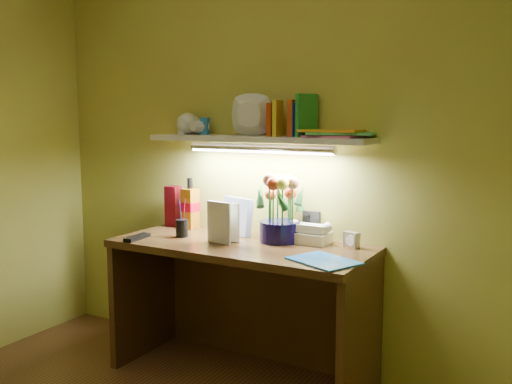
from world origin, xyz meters
TOP-DOWN VIEW (x-y plane):
  - desk at (0.00, 1.20)m, footprint 1.40×0.60m
  - flower_bouquet at (0.16, 1.35)m, footprint 0.31×0.31m
  - telephone at (0.32, 1.39)m, footprint 0.20×0.15m
  - desk_clock at (0.55, 1.40)m, footprint 0.09×0.07m
  - whisky_bottle at (-0.48, 1.41)m, footprint 0.09×0.09m
  - whisky_box at (-0.62, 1.42)m, footprint 0.09×0.09m
  - pen_cup at (-0.38, 1.18)m, footprint 0.09×0.09m
  - art_card at (-0.14, 1.38)m, footprint 0.22×0.10m
  - tv_remote at (-0.55, 1.00)m, footprint 0.07×0.19m
  - blue_folder at (0.54, 1.06)m, footprint 0.37×0.33m
  - desk_book_a at (-0.17, 1.17)m, footprint 0.16×0.06m
  - desk_book_b at (-0.19, 1.16)m, footprint 0.17×0.05m
  - wall_shelf at (0.01, 1.38)m, footprint 1.31×0.34m

SIDE VIEW (x-z plane):
  - desk at x=0.00m, z-range 0.00..0.75m
  - blue_folder at x=0.54m, z-range 0.75..0.76m
  - tv_remote at x=-0.55m, z-range 0.75..0.77m
  - desk_clock at x=0.55m, z-range 0.75..0.83m
  - telephone at x=0.32m, z-range 0.75..0.87m
  - pen_cup at x=-0.38m, z-range 0.75..0.92m
  - desk_book_a at x=-0.17m, z-range 0.75..0.96m
  - art_card at x=-0.14m, z-range 0.75..0.96m
  - desk_book_b at x=-0.19m, z-range 0.75..0.98m
  - whisky_box at x=-0.62m, z-range 0.75..1.00m
  - whisky_bottle at x=-0.48m, z-range 0.75..1.06m
  - flower_bouquet at x=0.16m, z-range 0.75..1.14m
  - wall_shelf at x=0.01m, z-range 1.21..1.46m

